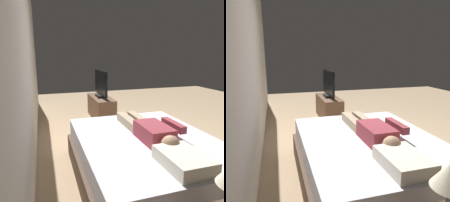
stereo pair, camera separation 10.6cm
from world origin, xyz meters
TOP-DOWN VIEW (x-y plane):
  - ground_plane at (0.00, 0.00)m, footprint 10.00×10.00m
  - back_wall at (0.40, 1.82)m, footprint 6.40×0.10m
  - bed at (-1.05, 0.53)m, footprint 1.99×1.56m
  - pillow at (-1.73, 0.53)m, footprint 0.48×0.34m
  - person at (-1.02, 0.49)m, footprint 1.26×0.46m
  - remote at (-0.87, 0.08)m, footprint 0.15×0.04m
  - tv_stand at (1.53, 0.38)m, footprint 1.10×0.40m
  - tv at (1.53, 0.38)m, footprint 0.88×0.20m

SIDE VIEW (x-z plane):
  - ground_plane at x=0.00m, z-range 0.00..0.00m
  - tv_stand at x=1.53m, z-range 0.00..0.50m
  - bed at x=-1.05m, z-range -0.01..0.53m
  - remote at x=-0.87m, z-range 0.54..0.56m
  - pillow at x=-1.73m, z-range 0.54..0.66m
  - person at x=-1.02m, z-range 0.53..0.71m
  - tv at x=1.53m, z-range 0.49..1.08m
  - back_wall at x=0.40m, z-range 0.00..2.80m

